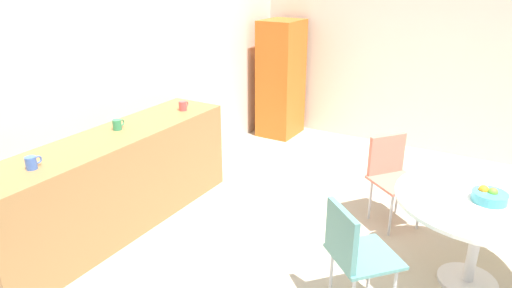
{
  "coord_description": "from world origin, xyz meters",
  "views": [
    {
      "loc": [
        -3.07,
        -0.34,
        2.27
      ],
      "look_at": [
        -0.13,
        1.38,
        0.95
      ],
      "focal_mm": 31.92,
      "sensor_mm": 36.0,
      "label": 1
    }
  ],
  "objects_px": {
    "chair_teal": "(353,248)",
    "chair_coral": "(391,170)",
    "round_table": "(481,213)",
    "mug_white": "(117,125)",
    "locker_cabinet": "(281,79)",
    "fruit_bowl": "(489,196)",
    "mug_green": "(183,106)",
    "mug_red": "(32,163)"
  },
  "relations": [
    {
      "from": "mug_white",
      "to": "mug_red",
      "type": "relative_size",
      "value": 1.0
    },
    {
      "from": "fruit_bowl",
      "to": "mug_red",
      "type": "relative_size",
      "value": 1.87
    },
    {
      "from": "mug_red",
      "to": "round_table",
      "type": "bearing_deg",
      "value": -62.06
    },
    {
      "from": "mug_green",
      "to": "mug_red",
      "type": "relative_size",
      "value": 1.0
    },
    {
      "from": "chair_coral",
      "to": "mug_white",
      "type": "height_order",
      "value": "mug_white"
    },
    {
      "from": "round_table",
      "to": "mug_red",
      "type": "xyz_separation_m",
      "value": [
        -1.53,
        2.89,
        0.34
      ]
    },
    {
      "from": "mug_red",
      "to": "fruit_bowl",
      "type": "bearing_deg",
      "value": -62.57
    },
    {
      "from": "round_table",
      "to": "mug_green",
      "type": "height_order",
      "value": "mug_green"
    },
    {
      "from": "chair_coral",
      "to": "mug_green",
      "type": "relative_size",
      "value": 6.43
    },
    {
      "from": "chair_teal",
      "to": "fruit_bowl",
      "type": "xyz_separation_m",
      "value": [
        0.75,
        -0.73,
        0.24
      ]
    },
    {
      "from": "round_table",
      "to": "mug_white",
      "type": "relative_size",
      "value": 9.51
    },
    {
      "from": "chair_coral",
      "to": "mug_white",
      "type": "xyz_separation_m",
      "value": [
        -1.24,
        2.19,
        0.43
      ]
    },
    {
      "from": "round_table",
      "to": "chair_teal",
      "type": "bearing_deg",
      "value": 137.7
    },
    {
      "from": "fruit_bowl",
      "to": "mug_red",
      "type": "bearing_deg",
      "value": 117.43
    },
    {
      "from": "chair_coral",
      "to": "fruit_bowl",
      "type": "height_order",
      "value": "fruit_bowl"
    },
    {
      "from": "chair_teal",
      "to": "chair_coral",
      "type": "xyz_separation_m",
      "value": [
        1.4,
        0.11,
        0.0
      ]
    },
    {
      "from": "chair_coral",
      "to": "mug_green",
      "type": "xyz_separation_m",
      "value": [
        -0.46,
        2.06,
        0.43
      ]
    },
    {
      "from": "round_table",
      "to": "chair_coral",
      "type": "relative_size",
      "value": 1.48
    },
    {
      "from": "chair_teal",
      "to": "mug_white",
      "type": "relative_size",
      "value": 6.43
    },
    {
      "from": "locker_cabinet",
      "to": "mug_green",
      "type": "xyz_separation_m",
      "value": [
        -2.12,
        0.04,
        0.14
      ]
    },
    {
      "from": "mug_red",
      "to": "locker_cabinet",
      "type": "bearing_deg",
      "value": -0.79
    },
    {
      "from": "mug_white",
      "to": "mug_green",
      "type": "distance_m",
      "value": 0.79
    },
    {
      "from": "fruit_bowl",
      "to": "chair_coral",
      "type": "bearing_deg",
      "value": 51.93
    },
    {
      "from": "chair_teal",
      "to": "chair_coral",
      "type": "bearing_deg",
      "value": 4.63
    },
    {
      "from": "chair_teal",
      "to": "mug_white",
      "type": "xyz_separation_m",
      "value": [
        0.17,
        2.3,
        0.43
      ]
    },
    {
      "from": "round_table",
      "to": "mug_white",
      "type": "height_order",
      "value": "mug_white"
    },
    {
      "from": "mug_white",
      "to": "chair_coral",
      "type": "bearing_deg",
      "value": -60.55
    },
    {
      "from": "round_table",
      "to": "fruit_bowl",
      "type": "bearing_deg",
      "value": -117.11
    },
    {
      "from": "chair_teal",
      "to": "mug_red",
      "type": "relative_size",
      "value": 6.43
    },
    {
      "from": "chair_coral",
      "to": "mug_green",
      "type": "distance_m",
      "value": 2.16
    },
    {
      "from": "locker_cabinet",
      "to": "mug_green",
      "type": "relative_size",
      "value": 12.57
    },
    {
      "from": "locker_cabinet",
      "to": "mug_white",
      "type": "relative_size",
      "value": 12.57
    },
    {
      "from": "chair_teal",
      "to": "chair_coral",
      "type": "distance_m",
      "value": 1.41
    },
    {
      "from": "round_table",
      "to": "chair_teal",
      "type": "relative_size",
      "value": 1.48
    },
    {
      "from": "locker_cabinet",
      "to": "mug_red",
      "type": "bearing_deg",
      "value": 179.21
    },
    {
      "from": "fruit_bowl",
      "to": "mug_red",
      "type": "height_order",
      "value": "mug_red"
    },
    {
      "from": "fruit_bowl",
      "to": "mug_white",
      "type": "distance_m",
      "value": 3.09
    },
    {
      "from": "mug_green",
      "to": "mug_red",
      "type": "bearing_deg",
      "value": 179.43
    },
    {
      "from": "mug_white",
      "to": "mug_green",
      "type": "relative_size",
      "value": 1.0
    },
    {
      "from": "mug_red",
      "to": "chair_coral",
      "type": "bearing_deg",
      "value": -43.75
    },
    {
      "from": "locker_cabinet",
      "to": "mug_white",
      "type": "xyz_separation_m",
      "value": [
        -2.89,
        0.16,
        0.14
      ]
    },
    {
      "from": "locker_cabinet",
      "to": "fruit_bowl",
      "type": "height_order",
      "value": "locker_cabinet"
    }
  ]
}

